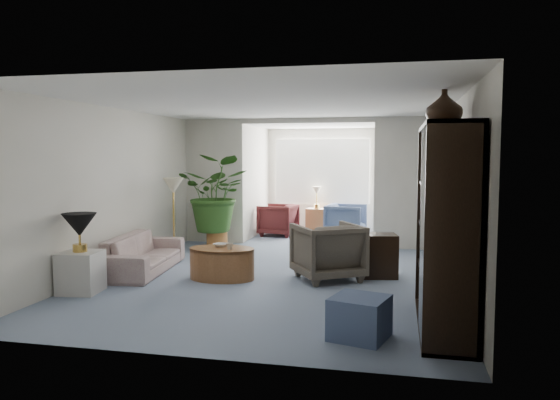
% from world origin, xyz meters
% --- Properties ---
extents(floor, '(6.00, 6.00, 0.00)m').
position_xyz_m(floor, '(0.00, 0.00, 0.00)').
color(floor, '#808FA9').
rests_on(floor, ground).
extents(sunroom_floor, '(2.60, 2.60, 0.00)m').
position_xyz_m(sunroom_floor, '(0.00, 4.10, 0.00)').
color(sunroom_floor, '#808FA9').
rests_on(sunroom_floor, ground).
extents(back_pier_left, '(1.20, 0.12, 2.50)m').
position_xyz_m(back_pier_left, '(-1.90, 3.00, 1.25)').
color(back_pier_left, silver).
rests_on(back_pier_left, ground).
extents(back_pier_right, '(1.20, 0.12, 2.50)m').
position_xyz_m(back_pier_right, '(1.90, 3.00, 1.25)').
color(back_pier_right, silver).
rests_on(back_pier_right, ground).
extents(back_header, '(2.60, 0.12, 0.10)m').
position_xyz_m(back_header, '(0.00, 3.00, 2.45)').
color(back_header, silver).
rests_on(back_header, back_pier_left).
extents(window_pane, '(2.20, 0.02, 1.50)m').
position_xyz_m(window_pane, '(0.00, 5.18, 1.40)').
color(window_pane, white).
extents(window_blinds, '(2.20, 0.02, 1.50)m').
position_xyz_m(window_blinds, '(0.00, 5.15, 1.40)').
color(window_blinds, white).
extents(framed_picture, '(0.04, 0.50, 0.40)m').
position_xyz_m(framed_picture, '(2.46, -0.10, 1.70)').
color(framed_picture, '#B3A98F').
extents(sofa, '(0.96, 1.99, 0.56)m').
position_xyz_m(sofa, '(-2.05, 0.15, 0.28)').
color(sofa, '#B7AC9B').
rests_on(sofa, ground).
extents(end_table, '(0.54, 0.54, 0.54)m').
position_xyz_m(end_table, '(-2.25, -1.20, 0.27)').
color(end_table, beige).
rests_on(end_table, ground).
extents(table_lamp, '(0.44, 0.44, 0.30)m').
position_xyz_m(table_lamp, '(-2.25, -1.20, 0.89)').
color(table_lamp, black).
rests_on(table_lamp, end_table).
extents(floor_lamp, '(0.36, 0.36, 0.28)m').
position_xyz_m(floor_lamp, '(-2.05, 1.32, 1.25)').
color(floor_lamp, beige).
rests_on(floor_lamp, ground).
extents(coffee_table, '(1.18, 1.18, 0.45)m').
position_xyz_m(coffee_table, '(-0.71, -0.07, 0.23)').
color(coffee_table, brown).
rests_on(coffee_table, ground).
extents(coffee_bowl, '(0.25, 0.25, 0.05)m').
position_xyz_m(coffee_bowl, '(-0.76, 0.03, 0.47)').
color(coffee_bowl, silver).
rests_on(coffee_bowl, coffee_table).
extents(coffee_cup, '(0.13, 0.13, 0.09)m').
position_xyz_m(coffee_cup, '(-0.56, -0.17, 0.50)').
color(coffee_cup, beige).
rests_on(coffee_cup, coffee_table).
extents(wingback_chair, '(1.21, 1.22, 0.81)m').
position_xyz_m(wingback_chair, '(0.78, 0.24, 0.41)').
color(wingback_chair, '#5E564A').
rests_on(wingback_chair, ground).
extents(side_table_dark, '(0.60, 0.52, 0.63)m').
position_xyz_m(side_table_dark, '(1.48, 0.54, 0.32)').
color(side_table_dark, black).
rests_on(side_table_dark, ground).
extents(entertainment_cabinet, '(0.50, 1.88, 2.09)m').
position_xyz_m(entertainment_cabinet, '(2.23, -1.62, 1.05)').
color(entertainment_cabinet, black).
rests_on(entertainment_cabinet, ground).
extents(cabinet_urn, '(0.40, 0.40, 0.41)m').
position_xyz_m(cabinet_urn, '(2.23, -1.12, 2.30)').
color(cabinet_urn, black).
rests_on(cabinet_urn, entertainment_cabinet).
extents(ottoman, '(0.63, 0.63, 0.41)m').
position_xyz_m(ottoman, '(1.41, -2.17, 0.20)').
color(ottoman, '#4E5C87').
rests_on(ottoman, ground).
extents(plant_pot, '(0.40, 0.40, 0.32)m').
position_xyz_m(plant_pot, '(-1.62, 2.35, 0.16)').
color(plant_pot, '#A66530').
rests_on(plant_pot, ground).
extents(house_plant, '(1.32, 1.15, 1.47)m').
position_xyz_m(house_plant, '(-1.62, 2.35, 1.05)').
color(house_plant, '#2B561D').
rests_on(house_plant, plant_pot).
extents(sunroom_chair_blue, '(0.90, 0.88, 0.73)m').
position_xyz_m(sunroom_chair_blue, '(0.67, 4.17, 0.37)').
color(sunroom_chair_blue, '#4E5C87').
rests_on(sunroom_chair_blue, ground).
extents(sunroom_chair_maroon, '(0.86, 0.84, 0.70)m').
position_xyz_m(sunroom_chair_maroon, '(-0.83, 4.17, 0.35)').
color(sunroom_chair_maroon, '#541C1D').
rests_on(sunroom_chair_maroon, ground).
extents(sunroom_table, '(0.49, 0.40, 0.54)m').
position_xyz_m(sunroom_table, '(-0.08, 4.92, 0.27)').
color(sunroom_table, brown).
rests_on(sunroom_table, ground).
extents(shelf_clutter, '(0.30, 1.20, 1.06)m').
position_xyz_m(shelf_clutter, '(2.18, -1.67, 1.09)').
color(shelf_clutter, '#2D2C29').
rests_on(shelf_clutter, entertainment_cabinet).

